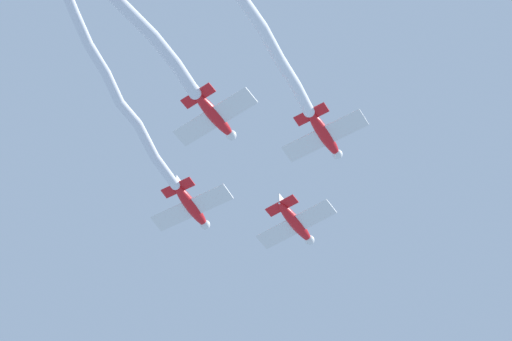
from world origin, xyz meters
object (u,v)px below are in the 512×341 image
at_px(airplane_left_wing, 192,206).
at_px(airplane_right_wing, 324,135).
at_px(airplane_slot, 215,116).
at_px(airplane_lead, 296,223).

distance_m(airplane_left_wing, airplane_right_wing, 11.26).
relative_size(airplane_left_wing, airplane_slot, 1.01).
bearing_deg(airplane_left_wing, airplane_right_wing, -92.19).
bearing_deg(airplane_slot, airplane_left_wing, 48.81).
distance_m(airplane_left_wing, airplane_slot, 7.95).
bearing_deg(airplane_lead, airplane_right_wing, -132.49).
xyz_separation_m(airplane_lead, airplane_slot, (11.08, 1.85, -0.20)).
relative_size(airplane_lead, airplane_left_wing, 0.99).
relative_size(airplane_right_wing, airplane_slot, 1.01).
xyz_separation_m(airplane_lead, airplane_left_wing, (6.46, -4.63, -0.40)).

